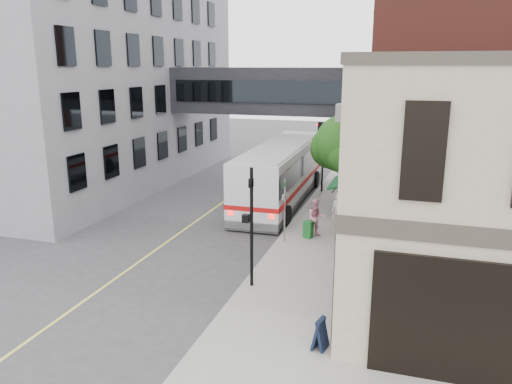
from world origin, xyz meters
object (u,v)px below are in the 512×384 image
Objects in this scene: pedestrian_b at (316,218)px; pedestrian_c at (340,190)px; newspaper_box at (308,229)px; sandwich_board at (320,334)px; bus at (282,171)px; pedestrian_a at (338,212)px.

pedestrian_b reaches higher than pedestrian_c.
newspaper_box is 9.65m from sandwich_board.
sandwich_board is at bearing -59.74° from newspaper_box.
pedestrian_c is (3.54, 0.25, -1.00)m from bus.
pedestrian_c is (0.25, 6.37, -0.12)m from pedestrian_b.
bus is 3.68m from pedestrian_c.
pedestrian_b is 6.37m from pedestrian_c.
bus reaches higher than newspaper_box.
sandwich_board is at bearing -87.14° from pedestrian_a.
sandwich_board is at bearing -68.63° from pedestrian_c.
newspaper_box is at bearing -79.29° from pedestrian_c.
sandwich_board is (1.96, -9.73, -0.44)m from pedestrian_b.
sandwich_board is (5.24, -15.85, -1.32)m from bus.
pedestrian_b is at bearing -61.79° from bus.
bus is at bearing 91.51° from pedestrian_b.
bus is 6.73× the size of pedestrian_a.
bus is at bearing 120.88° from sandwich_board.
bus is 15.91× the size of newspaper_box.
pedestrian_b is (-0.91, -1.07, -0.04)m from pedestrian_a.
newspaper_box is (3.00, -6.46, -1.38)m from bus.
pedestrian_c is 1.95× the size of newspaper_box.
sandwich_board is (1.05, -10.81, -0.49)m from pedestrian_a.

